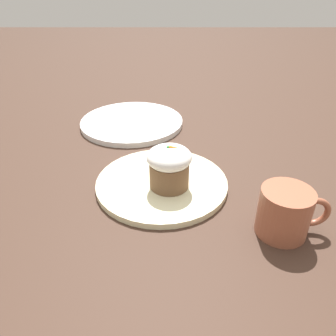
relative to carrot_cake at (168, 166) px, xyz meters
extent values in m
plane|color=#3D281E|center=(-0.01, 0.02, -0.06)|extent=(4.00, 4.00, 0.00)
cylinder|color=beige|center=(-0.01, 0.02, -0.05)|extent=(0.26, 0.26, 0.01)
cylinder|color=brown|center=(0.00, 0.00, -0.02)|extent=(0.08, 0.08, 0.05)
ellipsoid|color=white|center=(0.00, 0.00, 0.02)|extent=(0.09, 0.09, 0.04)
cone|color=orange|center=(0.01, 0.00, 0.04)|extent=(0.02, 0.01, 0.01)
sphere|color=green|center=(0.00, 0.00, 0.04)|extent=(0.01, 0.01, 0.01)
cube|color=#B7B7BC|center=(-0.02, 0.08, -0.04)|extent=(0.03, 0.08, 0.00)
ellipsoid|color=#B7B7BC|center=(-0.01, 0.02, -0.04)|extent=(0.05, 0.06, 0.01)
cylinder|color=#9E563D|center=(0.18, -0.12, -0.02)|extent=(0.08, 0.08, 0.08)
torus|color=#9E563D|center=(0.23, -0.12, -0.02)|extent=(0.06, 0.01, 0.06)
cylinder|color=white|center=(-0.10, 0.32, -0.05)|extent=(0.28, 0.28, 0.01)
camera|label=1|loc=(0.00, -0.53, 0.32)|focal=35.00mm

